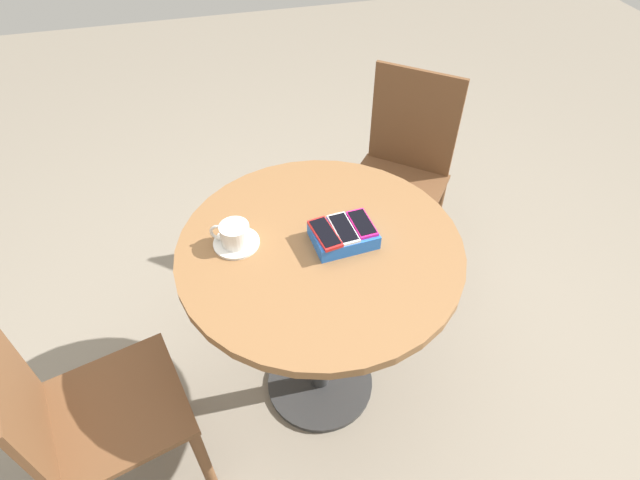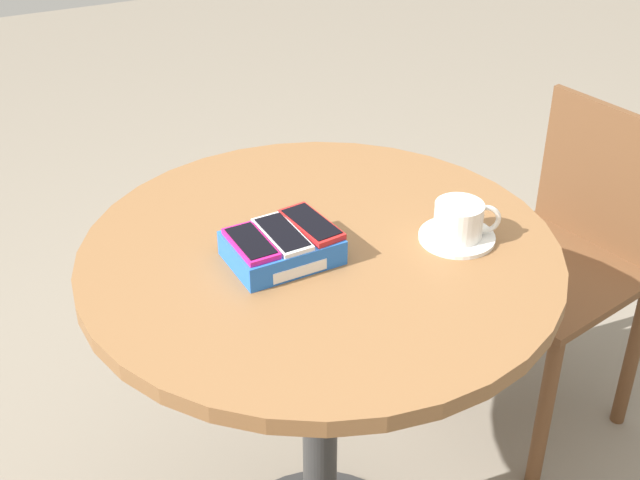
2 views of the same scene
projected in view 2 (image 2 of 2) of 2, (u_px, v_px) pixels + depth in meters
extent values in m
cylinder|color=#2D2D2D|center=(320.00, 419.00, 1.76)|extent=(0.07, 0.07, 0.74)
cylinder|color=brown|center=(320.00, 257.00, 1.55)|extent=(0.84, 0.84, 0.03)
cube|color=blue|center=(282.00, 247.00, 1.51)|extent=(0.19, 0.15, 0.04)
cube|color=white|center=(300.00, 271.00, 1.46)|extent=(0.10, 0.01, 0.02)
cube|color=#D11975|center=(251.00, 244.00, 1.47)|extent=(0.06, 0.12, 0.01)
cube|color=black|center=(251.00, 241.00, 1.46)|extent=(0.06, 0.11, 0.00)
cube|color=silver|center=(282.00, 235.00, 1.49)|extent=(0.07, 0.13, 0.01)
cube|color=black|center=(282.00, 232.00, 1.49)|extent=(0.06, 0.12, 0.00)
cube|color=red|center=(311.00, 224.00, 1.52)|extent=(0.08, 0.14, 0.01)
cube|color=black|center=(311.00, 221.00, 1.51)|extent=(0.07, 0.12, 0.00)
cylinder|color=silver|center=(457.00, 237.00, 1.57)|extent=(0.14, 0.14, 0.01)
cylinder|color=silver|center=(458.00, 220.00, 1.55)|extent=(0.09, 0.09, 0.06)
cylinder|color=brown|center=(460.00, 207.00, 1.54)|extent=(0.08, 0.08, 0.00)
torus|color=silver|center=(485.00, 219.00, 1.55)|extent=(0.06, 0.03, 0.06)
cube|color=brown|center=(547.00, 272.00, 2.09)|extent=(0.47, 0.47, 0.02)
cube|color=brown|center=(608.00, 179.00, 2.08)|extent=(0.11, 0.35, 0.35)
cylinder|color=brown|center=(437.00, 341.00, 2.23)|extent=(0.04, 0.04, 0.44)
cylinder|color=brown|center=(544.00, 415.00, 2.01)|extent=(0.04, 0.04, 0.44)
cylinder|color=brown|center=(526.00, 291.00, 2.41)|extent=(0.04, 0.04, 0.44)
cylinder|color=brown|center=(633.00, 354.00, 2.19)|extent=(0.04, 0.04, 0.44)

